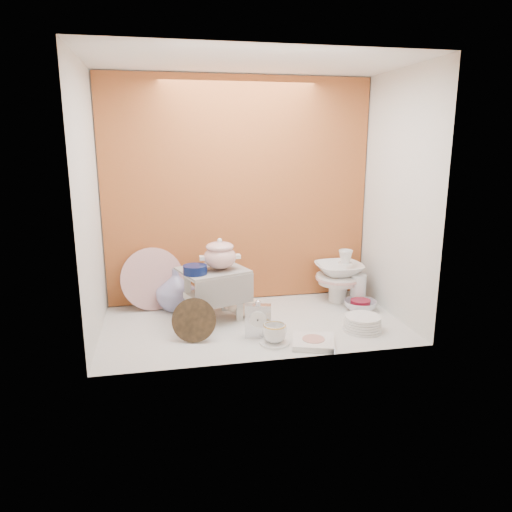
{
  "coord_description": "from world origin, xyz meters",
  "views": [
    {
      "loc": [
        -0.53,
        -2.67,
        1.09
      ],
      "look_at": [
        0.02,
        0.02,
        0.42
      ],
      "focal_mm": 33.49,
      "sensor_mm": 36.0,
      "label": 1
    }
  ],
  "objects_px": {
    "soup_tureen": "(220,254)",
    "porcelain_tower": "(339,276)",
    "mantel_clock": "(258,319)",
    "gold_rim_teacup": "(275,333)",
    "step_stool": "(213,294)",
    "plush_pig": "(245,306)",
    "crystal_bowl": "(360,306)",
    "blue_white_vase": "(176,289)",
    "dinner_plate_stack": "(363,323)",
    "floral_platter": "(153,279)"
  },
  "relations": [
    {
      "from": "soup_tureen",
      "to": "floral_platter",
      "type": "bearing_deg",
      "value": 144.38
    },
    {
      "from": "blue_white_vase",
      "to": "gold_rim_teacup",
      "type": "xyz_separation_m",
      "value": [
        0.5,
        -0.66,
        -0.07
      ]
    },
    {
      "from": "mantel_clock",
      "to": "plush_pig",
      "type": "height_order",
      "value": "mantel_clock"
    },
    {
      "from": "soup_tureen",
      "to": "blue_white_vase",
      "type": "bearing_deg",
      "value": 137.23
    },
    {
      "from": "step_stool",
      "to": "plush_pig",
      "type": "bearing_deg",
      "value": -21.48
    },
    {
      "from": "mantel_clock",
      "to": "step_stool",
      "type": "bearing_deg",
      "value": 135.94
    },
    {
      "from": "dinner_plate_stack",
      "to": "step_stool",
      "type": "bearing_deg",
      "value": 156.28
    },
    {
      "from": "blue_white_vase",
      "to": "plush_pig",
      "type": "bearing_deg",
      "value": -28.66
    },
    {
      "from": "plush_pig",
      "to": "soup_tureen",
      "type": "bearing_deg",
      "value": -168.97
    },
    {
      "from": "dinner_plate_stack",
      "to": "soup_tureen",
      "type": "bearing_deg",
      "value": 156.62
    },
    {
      "from": "soup_tureen",
      "to": "crystal_bowl",
      "type": "bearing_deg",
      "value": -1.53
    },
    {
      "from": "plush_pig",
      "to": "crystal_bowl",
      "type": "distance_m",
      "value": 0.77
    },
    {
      "from": "gold_rim_teacup",
      "to": "crystal_bowl",
      "type": "relative_size",
      "value": 0.62
    },
    {
      "from": "soup_tureen",
      "to": "porcelain_tower",
      "type": "relative_size",
      "value": 0.65
    },
    {
      "from": "dinner_plate_stack",
      "to": "crystal_bowl",
      "type": "xyz_separation_m",
      "value": [
        0.12,
        0.32,
        -0.01
      ]
    },
    {
      "from": "soup_tureen",
      "to": "floral_platter",
      "type": "height_order",
      "value": "soup_tureen"
    },
    {
      "from": "step_stool",
      "to": "mantel_clock",
      "type": "relative_size",
      "value": 1.78
    },
    {
      "from": "soup_tureen",
      "to": "mantel_clock",
      "type": "height_order",
      "value": "soup_tureen"
    },
    {
      "from": "floral_platter",
      "to": "mantel_clock",
      "type": "height_order",
      "value": "floral_platter"
    },
    {
      "from": "plush_pig",
      "to": "blue_white_vase",
      "type": "bearing_deg",
      "value": 156.14
    },
    {
      "from": "blue_white_vase",
      "to": "mantel_clock",
      "type": "height_order",
      "value": "blue_white_vase"
    },
    {
      "from": "mantel_clock",
      "to": "crystal_bowl",
      "type": "xyz_separation_m",
      "value": [
        0.75,
        0.29,
        -0.07
      ]
    },
    {
      "from": "step_stool",
      "to": "blue_white_vase",
      "type": "xyz_separation_m",
      "value": [
        -0.22,
        0.22,
        -0.02
      ]
    },
    {
      "from": "soup_tureen",
      "to": "porcelain_tower",
      "type": "bearing_deg",
      "value": 12.43
    },
    {
      "from": "blue_white_vase",
      "to": "gold_rim_teacup",
      "type": "relative_size",
      "value": 2.1
    },
    {
      "from": "mantel_clock",
      "to": "porcelain_tower",
      "type": "height_order",
      "value": "porcelain_tower"
    },
    {
      "from": "blue_white_vase",
      "to": "mantel_clock",
      "type": "relative_size",
      "value": 1.28
    },
    {
      "from": "soup_tureen",
      "to": "crystal_bowl",
      "type": "xyz_separation_m",
      "value": [
        0.92,
        -0.02,
        -0.39
      ]
    },
    {
      "from": "mantel_clock",
      "to": "soup_tureen",
      "type": "bearing_deg",
      "value": 132.17
    },
    {
      "from": "plush_pig",
      "to": "gold_rim_teacup",
      "type": "height_order",
      "value": "plush_pig"
    },
    {
      "from": "dinner_plate_stack",
      "to": "porcelain_tower",
      "type": "height_order",
      "value": "porcelain_tower"
    },
    {
      "from": "step_stool",
      "to": "porcelain_tower",
      "type": "relative_size",
      "value": 1.04
    },
    {
      "from": "plush_pig",
      "to": "gold_rim_teacup",
      "type": "relative_size",
      "value": 1.81
    },
    {
      "from": "blue_white_vase",
      "to": "dinner_plate_stack",
      "type": "bearing_deg",
      "value": -29.05
    },
    {
      "from": "blue_white_vase",
      "to": "dinner_plate_stack",
      "type": "xyz_separation_m",
      "value": [
        1.05,
        -0.59,
        -0.09
      ]
    },
    {
      "from": "plush_pig",
      "to": "porcelain_tower",
      "type": "distance_m",
      "value": 0.72
    },
    {
      "from": "blue_white_vase",
      "to": "gold_rim_teacup",
      "type": "bearing_deg",
      "value": -52.93
    },
    {
      "from": "blue_white_vase",
      "to": "mantel_clock",
      "type": "distance_m",
      "value": 0.71
    },
    {
      "from": "gold_rim_teacup",
      "to": "dinner_plate_stack",
      "type": "bearing_deg",
      "value": 8.2
    },
    {
      "from": "mantel_clock",
      "to": "gold_rim_teacup",
      "type": "distance_m",
      "value": 0.13
    },
    {
      "from": "mantel_clock",
      "to": "crystal_bowl",
      "type": "height_order",
      "value": "mantel_clock"
    },
    {
      "from": "floral_platter",
      "to": "dinner_plate_stack",
      "type": "bearing_deg",
      "value": -27.9
    },
    {
      "from": "mantel_clock",
      "to": "porcelain_tower",
      "type": "bearing_deg",
      "value": 50.78
    },
    {
      "from": "step_stool",
      "to": "porcelain_tower",
      "type": "distance_m",
      "value": 0.9
    },
    {
      "from": "blue_white_vase",
      "to": "gold_rim_teacup",
      "type": "height_order",
      "value": "blue_white_vase"
    },
    {
      "from": "floral_platter",
      "to": "blue_white_vase",
      "type": "relative_size",
      "value": 1.5
    },
    {
      "from": "dinner_plate_stack",
      "to": "porcelain_tower",
      "type": "bearing_deg",
      "value": 84.62
    },
    {
      "from": "plush_pig",
      "to": "dinner_plate_stack",
      "type": "xyz_separation_m",
      "value": [
        0.64,
        -0.36,
        -0.03
      ]
    },
    {
      "from": "dinner_plate_stack",
      "to": "mantel_clock",
      "type": "bearing_deg",
      "value": 177.61
    },
    {
      "from": "gold_rim_teacup",
      "to": "step_stool",
      "type": "bearing_deg",
      "value": 122.33
    }
  ]
}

